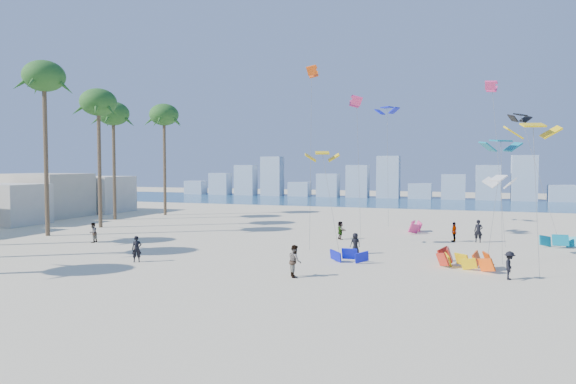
% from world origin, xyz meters
% --- Properties ---
extents(ground, '(220.00, 220.00, 0.00)m').
position_xyz_m(ground, '(0.00, 0.00, 0.00)').
color(ground, beige).
rests_on(ground, ground).
extents(ocean, '(220.00, 220.00, 0.00)m').
position_xyz_m(ocean, '(0.00, 72.00, 0.01)').
color(ocean, navy).
rests_on(ocean, ground).
extents(kitesurfer_near, '(0.78, 0.71, 1.79)m').
position_xyz_m(kitesurfer_near, '(-4.99, 7.59, 0.89)').
color(kitesurfer_near, black).
rests_on(kitesurfer_near, ground).
extents(kitesurfer_mid, '(1.07, 1.15, 1.90)m').
position_xyz_m(kitesurfer_mid, '(6.64, 6.69, 0.95)').
color(kitesurfer_mid, gray).
rests_on(kitesurfer_mid, ground).
extents(kitesurfers_far, '(33.15, 15.54, 1.93)m').
position_xyz_m(kitesurfers_far, '(8.00, 18.09, 0.84)').
color(kitesurfers_far, black).
rests_on(kitesurfers_far, ground).
extents(grounded_kites, '(17.72, 20.42, 1.04)m').
position_xyz_m(grounded_kites, '(15.46, 18.44, 0.48)').
color(grounded_kites, '#0B14C6').
rests_on(grounded_kites, ground).
extents(flying_kites, '(30.39, 26.09, 15.69)m').
position_xyz_m(flying_kites, '(14.72, 23.10, 10.71)').
color(flying_kites, yellow).
rests_on(flying_kites, ground).
extents(palm_row, '(8.26, 44.80, 16.21)m').
position_xyz_m(palm_row, '(-21.45, 16.17, 12.31)').
color(palm_row, brown).
rests_on(palm_row, ground).
extents(distant_skyline, '(85.00, 3.00, 8.40)m').
position_xyz_m(distant_skyline, '(-1.19, 82.00, 3.09)').
color(distant_skyline, '#9EADBF').
rests_on(distant_skyline, ground).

